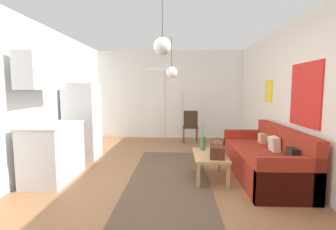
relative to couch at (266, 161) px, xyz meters
name	(u,v)px	position (x,y,z in m)	size (l,w,h in m)	color
ground_plane	(161,192)	(-1.74, -0.57, -0.33)	(4.94, 8.32, 0.10)	#8E603D
wall_back	(169,95)	(-1.75, 3.34, 1.02)	(4.54, 0.13, 2.63)	white
wall_right	(318,101)	(0.48, -0.56, 1.03)	(0.12, 7.92, 2.63)	silver
wall_left	(10,100)	(-3.96, -0.56, 1.03)	(0.12, 7.92, 2.63)	silver
area_rug	(169,179)	(-1.63, -0.20, -0.28)	(1.28, 3.40, 0.01)	brown
couch	(266,161)	(0.00, 0.00, 0.00)	(0.86, 2.16, 0.84)	maroon
coffee_table	(210,157)	(-0.96, -0.09, 0.07)	(0.53, 0.89, 0.41)	tan
bamboo_vase	(203,143)	(-1.05, 0.19, 0.25)	(0.09, 0.09, 0.46)	#47704C
handbag	(217,151)	(-0.87, -0.28, 0.22)	(0.26, 0.35, 0.31)	#512319
refrigerator	(82,121)	(-3.53, 1.02, 0.53)	(0.68, 0.58, 1.61)	white
kitchen_counter	(51,134)	(-3.55, -0.25, 0.47)	(0.63, 1.09, 2.03)	silver
accent_chair	(190,125)	(-1.14, 2.63, 0.21)	(0.43, 0.41, 0.90)	#382619
pendant_lamp_near	(162,46)	(-1.68, -1.14, 1.70)	(0.21, 0.21, 0.75)	black
pendant_lamp_far	(172,72)	(-1.63, 1.42, 1.57)	(0.26, 0.26, 0.91)	black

